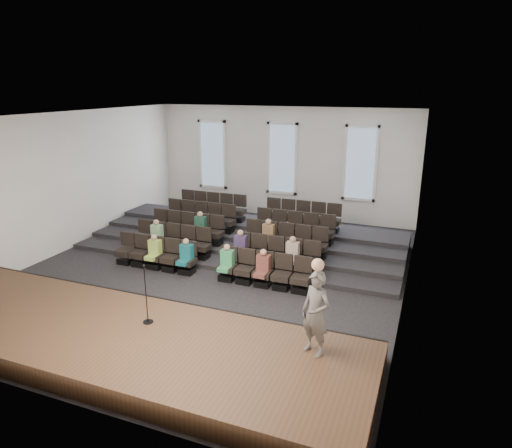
{
  "coord_description": "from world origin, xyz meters",
  "views": [
    {
      "loc": [
        6.41,
        -12.58,
        5.91
      ],
      "look_at": [
        1.27,
        0.5,
        1.6
      ],
      "focal_mm": 32.0,
      "sensor_mm": 36.0,
      "label": 1
    }
  ],
  "objects": [
    {
      "name": "risers",
      "position": [
        0.0,
        3.17,
        0.2
      ],
      "size": [
        11.8,
        4.8,
        0.6
      ],
      "color": "black",
      "rests_on": "ground"
    },
    {
      "name": "speaker",
      "position": [
        4.49,
        -4.33,
        1.42
      ],
      "size": [
        0.79,
        0.68,
        1.83
      ],
      "primitive_type": "imported",
      "rotation": [
        0.0,
        0.0,
        -0.43
      ],
      "color": "#53514F",
      "rests_on": "stage"
    },
    {
      "name": "wall_left",
      "position": [
        -6.02,
        0.0,
        2.5
      ],
      "size": [
        0.04,
        14.0,
        5.0
      ],
      "primitive_type": "cube",
      "color": "white",
      "rests_on": "ground"
    },
    {
      "name": "wall_front",
      "position": [
        0.0,
        -7.02,
        2.5
      ],
      "size": [
        12.0,
        0.04,
        5.0
      ],
      "primitive_type": "cube",
      "color": "white",
      "rests_on": "ground"
    },
    {
      "name": "ceiling",
      "position": [
        0.0,
        0.0,
        5.01
      ],
      "size": [
        12.0,
        14.0,
        0.02
      ],
      "primitive_type": "cube",
      "color": "white",
      "rests_on": "ground"
    },
    {
      "name": "audience",
      "position": [
        0.08,
        0.22,
        0.8
      ],
      "size": [
        5.45,
        2.64,
        1.1
      ],
      "color": "#A2CE52",
      "rests_on": "seating_rows"
    },
    {
      "name": "wall_right",
      "position": [
        6.02,
        0.0,
        2.5
      ],
      "size": [
        0.04,
        14.0,
        5.0
      ],
      "primitive_type": "cube",
      "color": "white",
      "rests_on": "ground"
    },
    {
      "name": "ground",
      "position": [
        0.0,
        0.0,
        0.0
      ],
      "size": [
        14.0,
        14.0,
        0.0
      ],
      "primitive_type": "plane",
      "color": "black",
      "rests_on": "ground"
    },
    {
      "name": "windows",
      "position": [
        0.0,
        6.95,
        2.7
      ],
      "size": [
        8.44,
        0.1,
        3.24
      ],
      "color": "white",
      "rests_on": "wall_back"
    },
    {
      "name": "stage_lip",
      "position": [
        0.0,
        -3.33,
        0.25
      ],
      "size": [
        11.8,
        0.06,
        0.52
      ],
      "primitive_type": "cube",
      "color": "black",
      "rests_on": "ground"
    },
    {
      "name": "mic_stand",
      "position": [
        0.49,
        -4.52,
        0.94
      ],
      "size": [
        0.25,
        0.25,
        1.48
      ],
      "color": "black",
      "rests_on": "stage"
    },
    {
      "name": "seating_rows",
      "position": [
        -0.0,
        1.54,
        0.68
      ],
      "size": [
        6.8,
        4.7,
        1.67
      ],
      "color": "black",
      "rests_on": "ground"
    },
    {
      "name": "wall_back",
      "position": [
        0.0,
        7.02,
        2.5
      ],
      "size": [
        12.0,
        0.04,
        5.0
      ],
      "primitive_type": "cube",
      "color": "white",
      "rests_on": "ground"
    },
    {
      "name": "stage",
      "position": [
        0.0,
        -5.1,
        0.25
      ],
      "size": [
        11.8,
        3.6,
        0.5
      ],
      "primitive_type": "cube",
      "color": "#462F1E",
      "rests_on": "ground"
    }
  ]
}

